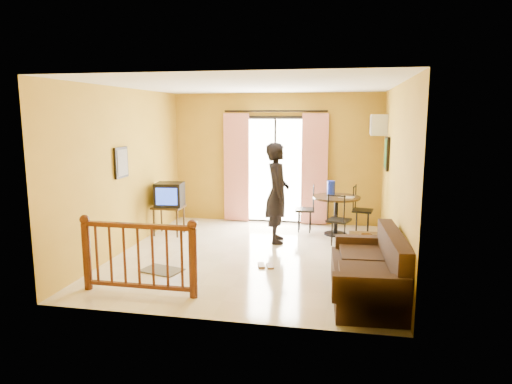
% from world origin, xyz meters
% --- Properties ---
extents(ground, '(5.00, 5.00, 0.00)m').
position_xyz_m(ground, '(0.00, 0.00, 0.00)').
color(ground, beige).
rests_on(ground, ground).
extents(room_shell, '(5.00, 5.00, 5.00)m').
position_xyz_m(room_shell, '(0.00, 0.00, 1.70)').
color(room_shell, white).
rests_on(room_shell, ground).
extents(balcony_door, '(2.25, 0.14, 2.46)m').
position_xyz_m(balcony_door, '(0.00, 2.43, 1.19)').
color(balcony_door, black).
rests_on(balcony_door, ground).
extents(tv_table, '(0.57, 0.48, 0.57)m').
position_xyz_m(tv_table, '(-1.90, 1.03, 0.50)').
color(tv_table, black).
rests_on(tv_table, ground).
extents(television, '(0.57, 0.53, 0.46)m').
position_xyz_m(television, '(-1.87, 1.03, 0.80)').
color(television, black).
rests_on(television, tv_table).
extents(picture_left, '(0.05, 0.42, 0.52)m').
position_xyz_m(picture_left, '(-2.22, -0.20, 1.55)').
color(picture_left, black).
rests_on(picture_left, room_shell).
extents(dining_table, '(0.92, 0.92, 0.77)m').
position_xyz_m(dining_table, '(1.34, 1.64, 0.61)').
color(dining_table, black).
rests_on(dining_table, ground).
extents(water_jug, '(0.16, 0.16, 0.29)m').
position_xyz_m(water_jug, '(1.23, 1.73, 0.91)').
color(water_jug, '#1528C6').
rests_on(water_jug, dining_table).
extents(serving_tray, '(0.32, 0.26, 0.02)m').
position_xyz_m(serving_tray, '(1.53, 1.54, 0.78)').
color(serving_tray, beige).
rests_on(serving_tray, dining_table).
extents(dining_chairs, '(1.59, 1.44, 0.95)m').
position_xyz_m(dining_chairs, '(1.32, 1.54, 0.00)').
color(dining_chairs, black).
rests_on(dining_chairs, ground).
extents(air_conditioner, '(0.31, 0.60, 0.40)m').
position_xyz_m(air_conditioner, '(2.09, 1.95, 2.15)').
color(air_conditioner, silver).
rests_on(air_conditioner, room_shell).
extents(botanical_print, '(0.05, 0.50, 0.60)m').
position_xyz_m(botanical_print, '(2.22, 1.30, 1.65)').
color(botanical_print, black).
rests_on(botanical_print, room_shell).
extents(coffee_table, '(0.54, 0.97, 0.43)m').
position_xyz_m(coffee_table, '(1.85, -0.16, 0.29)').
color(coffee_table, black).
rests_on(coffee_table, ground).
extents(bowl, '(0.25, 0.25, 0.06)m').
position_xyz_m(bowl, '(1.85, -0.12, 0.46)').
color(bowl, brown).
rests_on(bowl, coffee_table).
extents(sofa, '(0.95, 1.88, 0.87)m').
position_xyz_m(sofa, '(1.86, -1.50, 0.33)').
color(sofa, black).
rests_on(sofa, ground).
extents(standing_person, '(0.56, 0.74, 1.85)m').
position_xyz_m(standing_person, '(0.27, 0.92, 0.92)').
color(standing_person, black).
rests_on(standing_person, ground).
extents(stair_balustrade, '(1.63, 0.13, 1.04)m').
position_xyz_m(stair_balustrade, '(-1.15, -1.90, 0.56)').
color(stair_balustrade, '#471E0F').
rests_on(stair_balustrade, ground).
extents(doormat, '(0.68, 0.54, 0.02)m').
position_xyz_m(doormat, '(-1.21, -1.03, 0.01)').
color(doormat, '#524E42').
rests_on(doormat, ground).
extents(sandals, '(0.30, 0.27, 0.03)m').
position_xyz_m(sandals, '(0.31, -0.53, 0.01)').
color(sandals, brown).
rests_on(sandals, ground).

